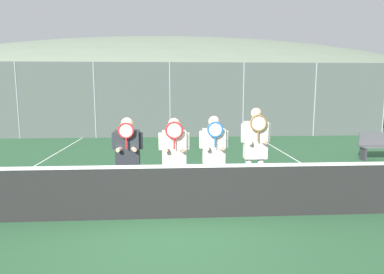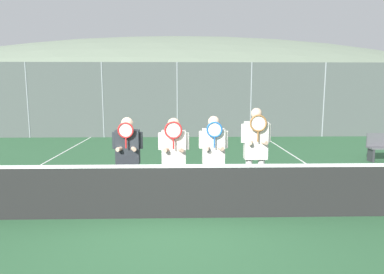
{
  "view_description": "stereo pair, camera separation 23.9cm",
  "coord_description": "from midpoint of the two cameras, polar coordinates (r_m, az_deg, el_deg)",
  "views": [
    {
      "loc": [
        0.03,
        -5.68,
        2.28
      ],
      "look_at": [
        0.43,
        0.83,
        1.31
      ],
      "focal_mm": 32.0,
      "sensor_mm": 36.0,
      "label": 1
    },
    {
      "loc": [
        0.27,
        -5.69,
        2.28
      ],
      "look_at": [
        0.43,
        0.83,
        1.31
      ],
      "focal_mm": 32.0,
      "sensor_mm": 36.0,
      "label": 2
    }
  ],
  "objects": [
    {
      "name": "court_line_right_sideline",
      "position": [
        9.73,
        19.31,
        -5.51
      ],
      "size": [
        0.05,
        16.0,
        0.01
      ],
      "primitive_type": "cube",
      "color": "white",
      "rests_on": "ground_plane"
    },
    {
      "name": "tennis_net",
      "position": [
        5.96,
        -4.89,
        -8.97
      ],
      "size": [
        10.48,
        0.09,
        1.06
      ],
      "color": "gray",
      "rests_on": "ground_plane"
    },
    {
      "name": "car_right_of_center",
      "position": [
        21.29,
        24.23,
        4.1
      ],
      "size": [
        4.22,
        2.08,
        1.81
      ],
      "color": "navy",
      "rests_on": "ground_plane"
    },
    {
      "name": "hill_distant",
      "position": [
        65.49,
        -3.68,
        6.5
      ],
      "size": [
        109.37,
        60.76,
        21.27
      ],
      "color": "slate",
      "rests_on": "ground_plane"
    },
    {
      "name": "player_rightmost",
      "position": [
        6.66,
        9.51,
        -1.81
      ],
      "size": [
        0.57,
        0.34,
        1.87
      ],
      "color": "white",
      "rests_on": "ground_plane"
    },
    {
      "name": "player_center_left",
      "position": [
        6.41,
        -4.05,
        -2.84
      ],
      "size": [
        0.58,
        0.34,
        1.7
      ],
      "color": "white",
      "rests_on": "ground_plane"
    },
    {
      "name": "clubhouse_building",
      "position": [
        24.11,
        -4.05,
        7.41
      ],
      "size": [
        14.62,
        5.5,
        3.61
      ],
      "color": "tan",
      "rests_on": "ground_plane"
    },
    {
      "name": "player_center_right",
      "position": [
        6.46,
        2.59,
        -2.76
      ],
      "size": [
        0.55,
        0.34,
        1.73
      ],
      "color": "#56565B",
      "rests_on": "ground_plane"
    },
    {
      "name": "car_left_of_center",
      "position": [
        18.79,
        -5.28,
        4.19
      ],
      "size": [
        4.63,
        1.96,
        1.7
      ],
      "color": "slate",
      "rests_on": "ground_plane"
    },
    {
      "name": "ground_plane",
      "position": [
        6.13,
        -4.83,
        -13.37
      ],
      "size": [
        120.0,
        120.0,
        0.0
      ],
      "primitive_type": "plane",
      "color": "#2D5B38"
    },
    {
      "name": "car_far_left",
      "position": [
        19.55,
        -20.96,
        3.89
      ],
      "size": [
        4.33,
        1.91,
        1.75
      ],
      "color": "silver",
      "rests_on": "ground_plane"
    },
    {
      "name": "fence_back",
      "position": [
        15.26,
        -4.12,
        6.14
      ],
      "size": [
        19.79,
        0.06,
        3.31
      ],
      "color": "gray",
      "rests_on": "ground_plane"
    },
    {
      "name": "car_center",
      "position": [
        19.37,
        10.74,
        4.4
      ],
      "size": [
        4.46,
        1.98,
        1.86
      ],
      "color": "silver",
      "rests_on": "ground_plane"
    },
    {
      "name": "court_line_left_sideline",
      "position": [
        9.85,
        -27.83,
        -5.86
      ],
      "size": [
        0.05,
        16.0,
        0.01
      ],
      "primitive_type": "cube",
      "color": "white",
      "rests_on": "ground_plane"
    },
    {
      "name": "player_leftmost",
      "position": [
        6.56,
        -11.69,
        -2.72
      ],
      "size": [
        0.57,
        0.34,
        1.7
      ],
      "color": "black",
      "rests_on": "ground_plane"
    }
  ]
}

